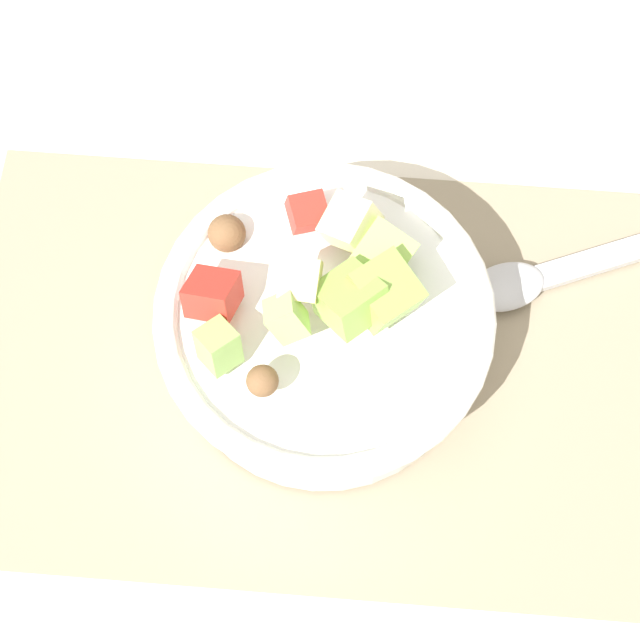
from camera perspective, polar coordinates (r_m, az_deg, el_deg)
The scene contains 4 objects.
ground_plane at distance 0.66m, azimuth 0.16°, elevation -2.87°, with size 2.40×2.40×0.00m, color silver.
placemat at distance 0.66m, azimuth 0.16°, elevation -2.78°, with size 0.51×0.31×0.01m, color gray.
salad_bowl at distance 0.62m, azimuth -0.01°, elevation -0.27°, with size 0.22×0.22×0.12m.
serving_spoon at distance 0.70m, azimuth 14.06°, elevation 2.81°, with size 0.19×0.10×0.01m.
Camera 1 is at (0.01, -0.21, 0.63)m, focal length 53.07 mm.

